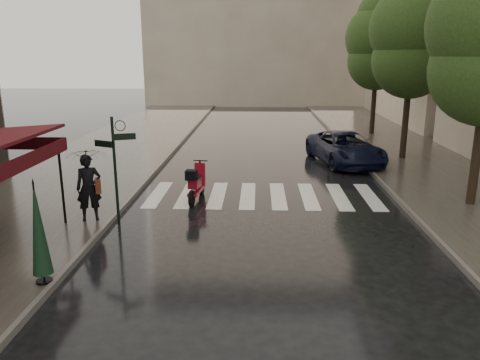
# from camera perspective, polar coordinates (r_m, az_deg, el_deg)

# --- Properties ---
(ground) EXTENTS (120.00, 120.00, 0.00)m
(ground) POSITION_cam_1_polar(r_m,az_deg,el_deg) (10.99, -12.88, -10.77)
(ground) COLOR black
(ground) RESTS_ON ground
(sidewalk_near) EXTENTS (6.00, 60.00, 0.12)m
(sidewalk_near) POSITION_cam_1_polar(r_m,az_deg,el_deg) (23.21, -16.13, 2.79)
(sidewalk_near) COLOR #38332D
(sidewalk_near) RESTS_ON ground
(sidewalk_far) EXTENTS (5.50, 60.00, 0.12)m
(sidewalk_far) POSITION_cam_1_polar(r_m,az_deg,el_deg) (23.27, 20.91, 2.42)
(sidewalk_far) COLOR #38332D
(sidewalk_far) RESTS_ON ground
(curb_near) EXTENTS (0.12, 60.00, 0.16)m
(curb_near) POSITION_cam_1_polar(r_m,az_deg,el_deg) (22.44, -8.71, 2.85)
(curb_near) COLOR #595651
(curb_near) RESTS_ON ground
(curb_far) EXTENTS (0.12, 60.00, 0.16)m
(curb_far) POSITION_cam_1_polar(r_m,az_deg,el_deg) (22.53, 14.14, 2.61)
(curb_far) COLOR #595651
(curb_far) RESTS_ON ground
(crosswalk) EXTENTS (7.85, 3.20, 0.01)m
(crosswalk) POSITION_cam_1_polar(r_m,az_deg,el_deg) (16.24, 2.81, -1.90)
(crosswalk) COLOR silver
(crosswalk) RESTS_ON ground
(signpost) EXTENTS (1.17, 0.29, 3.10)m
(signpost) POSITION_cam_1_polar(r_m,az_deg,el_deg) (13.47, -15.00, 2.12)
(signpost) COLOR black
(signpost) RESTS_ON ground
(tree_mid) EXTENTS (3.80, 3.80, 8.34)m
(tree_mid) POSITION_cam_1_polar(r_m,az_deg,el_deg) (22.59, 20.37, 16.29)
(tree_mid) COLOR black
(tree_mid) RESTS_ON sidewalk_far
(tree_far) EXTENTS (3.80, 3.80, 8.16)m
(tree_far) POSITION_cam_1_polar(r_m,az_deg,el_deg) (29.38, 16.47, 15.80)
(tree_far) COLOR black
(tree_far) RESTS_ON sidewalk_far
(pedestrian_with_umbrella) EXTENTS (1.48, 1.49, 2.59)m
(pedestrian_with_umbrella) POSITION_cam_1_polar(r_m,az_deg,el_deg) (13.74, -18.19, 2.14)
(pedestrian_with_umbrella) COLOR black
(pedestrian_with_umbrella) RESTS_ON sidewalk_near
(scooter) EXTENTS (0.59, 1.88, 1.24)m
(scooter) POSITION_cam_1_polar(r_m,az_deg,el_deg) (15.59, -5.38, -0.49)
(scooter) COLOR black
(scooter) RESTS_ON ground
(parked_car) EXTENTS (3.33, 5.40, 1.40)m
(parked_car) POSITION_cam_1_polar(r_m,az_deg,el_deg) (21.52, 12.69, 3.83)
(parked_car) COLOR black
(parked_car) RESTS_ON ground
(parasol_back) EXTENTS (0.41, 0.41, 2.18)m
(parasol_back) POSITION_cam_1_polar(r_m,az_deg,el_deg) (10.36, -23.36, -5.54)
(parasol_back) COLOR black
(parasol_back) RESTS_ON sidewalk_near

